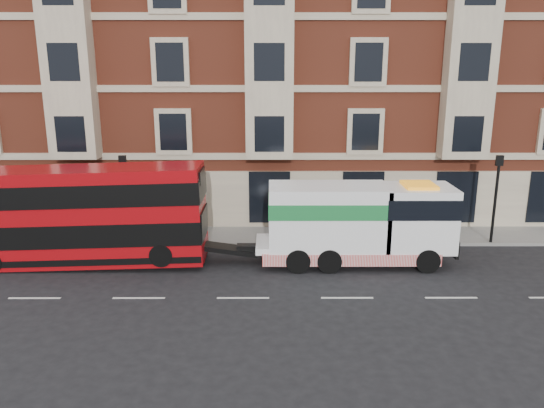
% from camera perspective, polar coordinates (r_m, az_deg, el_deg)
% --- Properties ---
extents(ground, '(120.00, 120.00, 0.00)m').
position_cam_1_polar(ground, '(20.67, -3.14, -10.07)').
color(ground, black).
rests_on(ground, ground).
extents(sidewalk, '(90.00, 3.00, 0.15)m').
position_cam_1_polar(sidewalk, '(27.62, -2.35, -3.40)').
color(sidewalk, slate).
rests_on(sidewalk, ground).
extents(victorian_terrace, '(45.00, 12.00, 20.40)m').
position_cam_1_polar(victorian_terrace, '(33.78, -1.15, 17.09)').
color(victorian_terrace, brown).
rests_on(victorian_terrace, ground).
extents(lamp_post_west, '(0.35, 0.15, 4.35)m').
position_cam_1_polar(lamp_post_west, '(26.60, -15.55, 1.17)').
color(lamp_post_west, black).
rests_on(lamp_post_west, sidewalk).
extents(lamp_post_east, '(0.35, 0.15, 4.35)m').
position_cam_1_polar(lamp_post_east, '(27.88, 22.96, 1.14)').
color(lamp_post_east, black).
rests_on(lamp_post_east, sidewalk).
extents(double_decker_bus, '(10.78, 2.47, 4.36)m').
position_cam_1_polar(double_decker_bus, '(24.76, -19.82, -1.03)').
color(double_decker_bus, '#A1080E').
rests_on(double_decker_bus, ground).
extents(tow_truck, '(8.63, 2.55, 3.60)m').
position_cam_1_polar(tow_truck, '(23.72, 8.90, -2.00)').
color(tow_truck, white).
rests_on(tow_truck, ground).
extents(pedestrian, '(0.70, 0.48, 1.85)m').
position_cam_1_polar(pedestrian, '(29.89, -25.87, -1.50)').
color(pedestrian, '#1C2F39').
rests_on(pedestrian, sidewalk).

